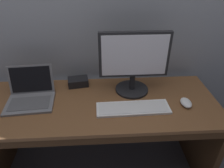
% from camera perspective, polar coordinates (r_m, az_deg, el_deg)
% --- Properties ---
extents(ground_plane, '(14.00, 14.00, 0.00)m').
position_cam_1_polar(ground_plane, '(1.92, -3.30, -22.27)').
color(ground_plane, '#4C4C51').
extents(desk, '(1.65, 0.62, 0.72)m').
position_cam_1_polar(desk, '(1.54, -3.88, -11.68)').
color(desk, brown).
rests_on(desk, ground).
extents(laptop_space_gray, '(0.32, 0.30, 0.21)m').
position_cam_1_polar(laptop_space_gray, '(1.50, -21.78, -3.09)').
color(laptop_space_gray, slate).
rests_on(laptop_space_gray, desk).
extents(external_monitor, '(0.47, 0.24, 0.45)m').
position_cam_1_polar(external_monitor, '(1.39, 6.10, 6.42)').
color(external_monitor, black).
rests_on(external_monitor, desk).
extents(wired_keyboard, '(0.48, 0.15, 0.02)m').
position_cam_1_polar(wired_keyboard, '(1.34, 5.88, -6.69)').
color(wired_keyboard, white).
rests_on(wired_keyboard, desk).
extents(computer_mouse, '(0.07, 0.11, 0.04)m').
position_cam_1_polar(computer_mouse, '(1.45, 19.92, -4.91)').
color(computer_mouse, white).
rests_on(computer_mouse, desk).
extents(external_drive_box, '(0.16, 0.12, 0.06)m').
position_cam_1_polar(external_drive_box, '(1.58, -9.40, 0.61)').
color(external_drive_box, black).
rests_on(external_drive_box, desk).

